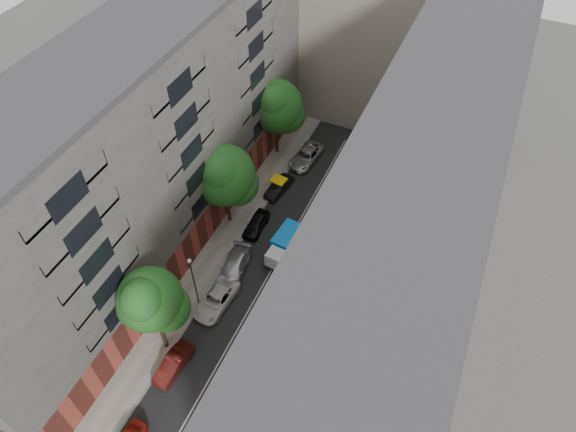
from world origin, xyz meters
The scene contains 23 objects.
ground centered at (0.00, 0.00, 0.00)m, with size 120.00×120.00×0.00m, color #4C4C49.
road_surface centered at (0.00, 0.00, 0.01)m, with size 8.00×44.00×0.02m, color black.
sidewalk_left centered at (-5.50, 0.00, 0.07)m, with size 3.00×44.00×0.15m, color gray.
sidewalk_right centered at (5.50, 0.00, 0.07)m, with size 3.00×44.00×0.15m, color gray.
building_left centered at (-11.00, 0.00, 10.00)m, with size 8.00×44.00×20.00m, color #454240.
building_right centered at (11.00, 0.00, 10.00)m, with size 8.00×44.00×20.00m, color tan.
building_endcap centered at (0.00, 28.00, 9.00)m, with size 18.00×12.00×18.00m, color gray.
tarp_truck centered at (0.36, 1.66, 1.23)m, with size 2.35×5.01×2.24m.
car_left_1 centered at (-2.99, -12.33, 0.66)m, with size 1.41×4.03×1.33m, color #4A120E.
car_left_2 centered at (-2.80, -5.80, 0.69)m, with size 2.28×4.94×1.37m, color silver.
car_left_3 centered at (-3.01, -2.20, 0.73)m, with size 2.06×5.06×1.47m, color silver.
car_left_4 centered at (-3.50, 3.40, 0.67)m, with size 1.57×3.90×1.33m, color black.
car_left_5 centered at (-3.60, 9.00, 0.65)m, with size 1.37×3.92×1.29m, color black.
car_left_6 centered at (-2.80, 14.60, 0.71)m, with size 2.35×5.10×1.42m, color #B2B3B7.
car_right_0 centered at (3.60, -15.00, 0.70)m, with size 2.33×5.05×1.40m, color silver.
car_right_1 centered at (2.80, -9.71, 0.69)m, with size 1.94×4.76×1.38m, color slate.
car_right_2 centered at (2.93, -4.60, 0.67)m, with size 1.57×3.91×1.33m, color #142E22.
car_right_3 centered at (2.80, 3.60, 0.66)m, with size 1.40×4.03×1.33m, color silver.
tree_near centered at (-4.50, -11.11, 6.73)m, with size 5.11×4.81×9.56m.
tree_mid centered at (-6.28, 3.17, 6.01)m, with size 5.97×5.79×8.99m.
tree_far centered at (-6.30, 14.60, 6.12)m, with size 5.85×5.66×9.08m.
lamp_post centered at (-4.20, -6.46, 4.00)m, with size 0.36×0.36×6.23m.
pedestrian centered at (4.50, 4.65, 1.06)m, with size 0.66×0.43×1.81m, color black.
Camera 1 is at (12.64, -25.68, 38.09)m, focal length 32.00 mm.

